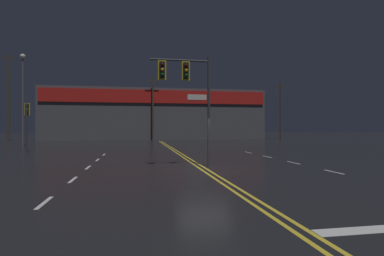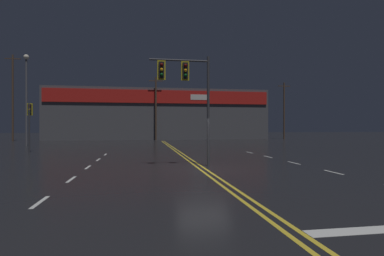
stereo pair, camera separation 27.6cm
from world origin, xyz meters
The scene contains 7 objects.
ground_plane centered at (0.00, 0.00, 0.00)m, with size 200.00×200.00×0.00m, color black.
road_markings centered at (1.18, -1.85, 0.00)m, with size 16.79×60.00×0.01m.
traffic_signal_median centered at (-0.72, 1.20, 4.35)m, with size 3.13×0.36×5.75m.
traffic_signal_corner_northwest centered at (-12.03, 12.15, 2.94)m, with size 0.42×0.36×4.01m.
streetlight_near_left centered at (-15.53, 21.24, 6.36)m, with size 0.56×0.56×10.05m.
building_backdrop centered at (0.00, 39.78, 4.27)m, with size 37.06×10.23×8.52m.
utility_pole_row centered at (-2.54, 34.06, 5.72)m, with size 45.29×0.26×12.84m.
Camera 1 is at (-3.15, -14.08, 2.05)m, focal length 28.00 mm.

